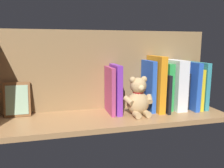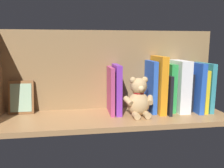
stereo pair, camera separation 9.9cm
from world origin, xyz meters
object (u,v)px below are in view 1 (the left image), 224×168
object	(u,v)px
book_0	(198,85)
picture_frame_leaning	(17,100)
teddy_bear	(138,98)
dictionary_thick_white	(175,84)

from	to	relation	value
book_0	picture_frame_leaning	size ratio (longest dim) A/B	1.50
teddy_bear	picture_frame_leaning	size ratio (longest dim) A/B	1.15
book_0	teddy_bear	xyz separation A→B (cm)	(34.34, 5.37, -3.75)
book_0	picture_frame_leaning	distance (cm)	87.82
teddy_bear	dictionary_thick_white	bearing A→B (deg)	-168.30
book_0	dictionary_thick_white	bearing A→B (deg)	-1.58
dictionary_thick_white	teddy_bear	size ratio (longest dim) A/B	1.38
dictionary_thick_white	picture_frame_leaning	size ratio (longest dim) A/B	1.58
picture_frame_leaning	teddy_bear	bearing A→B (deg)	168.01
dictionary_thick_white	teddy_bear	world-z (taller)	dictionary_thick_white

